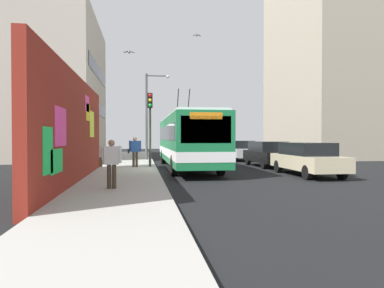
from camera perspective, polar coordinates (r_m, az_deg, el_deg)
name	(u,v)px	position (r m, az deg, el deg)	size (l,w,h in m)	color
ground_plane	(157,172)	(18.85, -5.61, -4.50)	(80.00, 80.00, 0.00)	black
sidewalk_slab	(127,171)	(18.84, -10.49, -4.29)	(48.00, 3.20, 0.15)	#9E9B93
graffiti_wall	(76,131)	(14.30, -18.28, 2.08)	(12.68, 0.32, 4.17)	maroon
building_far_left	(43,89)	(33.28, -22.90, 8.16)	(13.45, 9.22, 12.00)	#B2A899
building_far_right	(330,43)	(37.32, 21.44, 15.02)	(12.87, 8.65, 21.78)	#9E937F
city_bus	(187,139)	(20.73, -0.86, 0.78)	(12.62, 2.52, 4.87)	#19723F
parked_car_champagne	(307,158)	(17.73, 18.09, -2.18)	(4.92, 1.83, 1.58)	#C6B793
parked_car_black	(268,153)	(22.61, 12.12, -1.48)	(4.73, 1.83, 1.58)	black
parked_car_silver	(241,150)	(28.26, 7.93, -0.99)	(4.06, 1.80, 1.58)	#B7B7BC
pedestrian_midblock	(135,149)	(20.35, -9.21, -0.83)	(0.23, 0.76, 1.72)	#3F3326
pedestrian_near_wall	(111,160)	(11.79, -12.93, -2.58)	(0.22, 0.72, 1.59)	#3F3326
traffic_light	(150,117)	(20.31, -6.80, 4.35)	(0.49, 0.28, 4.23)	#2D382D
street_lamp	(149,110)	(27.27, -6.92, 5.47)	(0.44, 1.87, 6.57)	#4C4C51
flying_pigeons	(168,43)	(21.85, -3.95, 16.03)	(5.67, 4.90, 2.72)	gray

